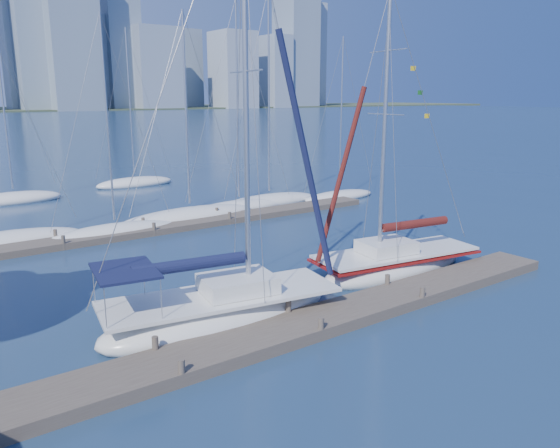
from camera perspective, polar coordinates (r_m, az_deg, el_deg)
ground at (r=19.07m, az=2.52°, el=-11.09°), size 700.00×700.00×0.00m
near_dock at (r=18.99m, az=2.52°, el=-10.54°), size 26.00×2.00×0.40m
far_dock at (r=33.17m, az=-11.95°, el=-0.39°), size 30.00×1.80×0.36m
sailboat_navy at (r=19.36m, az=-6.18°, el=-6.97°), size 9.34×4.33×15.48m
sailboat_maroon at (r=25.34m, az=12.04°, el=-2.78°), size 8.62×3.94×12.68m
bg_boat_1 at (r=32.75m, az=-16.83°, el=-0.74°), size 7.67×3.36×12.48m
bg_boat_2 at (r=35.61m, az=-9.36°, el=0.82°), size 9.66×4.96×13.23m
bg_boat_3 at (r=38.26m, az=-4.28°, el=1.82°), size 7.90×3.81×14.31m
bg_boat_4 at (r=40.19m, az=-1.13°, el=2.44°), size 8.35×3.21×15.36m
bg_boat_5 at (r=42.75m, az=6.21°, el=2.95°), size 6.77×2.27×12.36m
bg_boat_6 at (r=45.60m, az=-26.03°, el=2.39°), size 7.22×4.18×13.63m
bg_boat_7 at (r=50.34m, az=-14.92°, el=4.20°), size 7.03×2.61×13.76m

